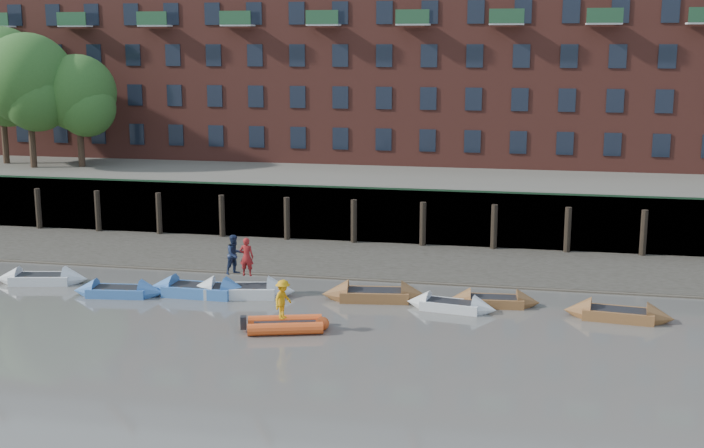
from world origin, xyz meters
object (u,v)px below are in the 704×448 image
(rowboat_3, at_px, (241,291))
(rowboat_2, at_px, (200,290))
(person_rib_crew, at_px, (283,299))
(rowboat_6, at_px, (493,301))
(rib_tender, at_px, (289,325))
(person_rower_b, at_px, (235,254))
(rowboat_0, at_px, (42,279))
(rowboat_4, at_px, (375,295))
(rowboat_1, at_px, (118,291))
(rowboat_5, at_px, (451,306))
(rowboat_7, at_px, (618,314))
(person_rower_a, at_px, (247,257))

(rowboat_3, bearing_deg, rowboat_2, 176.42)
(rowboat_2, distance_m, person_rib_crew, 6.75)
(rowboat_6, relative_size, rib_tender, 1.22)
(person_rower_b, bearing_deg, person_rib_crew, -106.53)
(rowboat_2, bearing_deg, rowboat_3, 8.90)
(rowboat_0, xyz_separation_m, person_rower_b, (9.80, 0.06, 1.67))
(rowboat_3, relative_size, rowboat_4, 1.05)
(rib_tender, bearing_deg, rowboat_1, 143.25)
(rowboat_0, relative_size, rowboat_6, 1.11)
(rowboat_2, distance_m, rowboat_5, 11.53)
(rowboat_5, height_order, rib_tender, rowboat_5)
(rowboat_2, height_order, rowboat_6, rowboat_2)
(rowboat_6, bearing_deg, rowboat_5, -155.33)
(rowboat_1, bearing_deg, rowboat_6, -0.40)
(rowboat_1, distance_m, rowboat_3, 5.63)
(rowboat_7, relative_size, person_rib_crew, 2.87)
(rowboat_6, bearing_deg, rowboat_4, 177.03)
(rowboat_1, height_order, rib_tender, rowboat_1)
(rib_tender, height_order, person_rib_crew, person_rib_crew)
(rowboat_4, relative_size, rib_tender, 1.45)
(rowboat_1, height_order, person_rib_crew, person_rib_crew)
(person_rower_b, bearing_deg, person_rower_a, -70.91)
(rowboat_5, relative_size, rowboat_7, 0.90)
(rib_tender, relative_size, person_rower_a, 1.90)
(rowboat_3, height_order, rowboat_6, rowboat_3)
(rowboat_4, xyz_separation_m, rib_tender, (-2.65, -4.93, 0.00))
(rowboat_1, bearing_deg, rowboat_5, -3.48)
(rowboat_3, xyz_separation_m, person_rib_crew, (3.28, -4.45, 1.08))
(rowboat_2, xyz_separation_m, person_rib_crew, (5.18, -4.19, 1.08))
(rowboat_1, bearing_deg, rowboat_3, 4.17)
(rowboat_3, xyz_separation_m, rowboat_7, (16.63, -0.16, -0.03))
(rib_tender, bearing_deg, rowboat_2, 126.03)
(rowboat_4, distance_m, rib_tender, 5.60)
(rowboat_2, xyz_separation_m, person_rower_a, (2.18, 0.35, 1.60))
(rowboat_5, distance_m, rib_tender, 7.41)
(rowboat_3, relative_size, person_rower_b, 2.80)
(rowboat_2, bearing_deg, rowboat_6, 5.70)
(rowboat_0, relative_size, rib_tender, 1.36)
(rowboat_1, bearing_deg, person_rower_a, 4.53)
(rowboat_4, bearing_deg, rowboat_2, 178.73)
(rowboat_0, bearing_deg, person_rower_a, -12.13)
(rib_tender, xyz_separation_m, person_rib_crew, (-0.18, -0.13, 1.08))
(rowboat_5, relative_size, person_rower_b, 2.23)
(person_rib_crew, bearing_deg, rowboat_2, 67.26)
(rowboat_0, height_order, rowboat_4, rowboat_4)
(person_rower_b, bearing_deg, rowboat_2, 145.31)
(rowboat_2, xyz_separation_m, rib_tender, (5.37, -4.06, -0.01))
(rowboat_1, distance_m, rowboat_7, 22.18)
(rowboat_5, distance_m, rowboat_7, 7.01)
(rowboat_3, height_order, rib_tender, rowboat_3)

